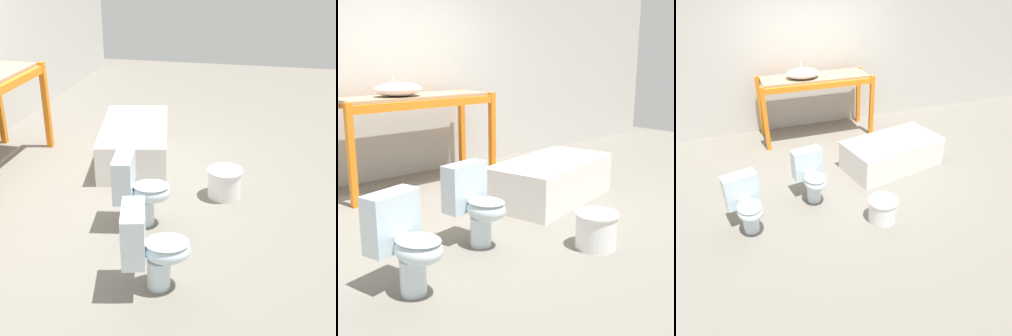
% 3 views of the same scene
% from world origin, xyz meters
% --- Properties ---
extents(ground_plane, '(12.00, 12.00, 0.00)m').
position_xyz_m(ground_plane, '(0.00, 0.00, 0.00)').
color(ground_plane, slate).
extents(bathtub_main, '(1.59, 1.05, 0.45)m').
position_xyz_m(bathtub_main, '(0.67, -0.27, 0.26)').
color(bathtub_main, white).
rests_on(bathtub_main, ground_plane).
extents(toilet_near, '(0.41, 0.55, 0.68)m').
position_xyz_m(toilet_near, '(-0.73, -0.69, 0.38)').
color(toilet_near, silver).
rests_on(toilet_near, ground_plane).
extents(toilet_far, '(0.44, 0.57, 0.68)m').
position_xyz_m(toilet_far, '(-1.58, -1.02, 0.38)').
color(toilet_far, silver).
rests_on(toilet_far, ground_plane).
extents(bucket_white, '(0.36, 0.36, 0.30)m').
position_xyz_m(bucket_white, '(-0.03, -1.42, 0.16)').
color(bucket_white, white).
rests_on(bucket_white, ground_plane).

